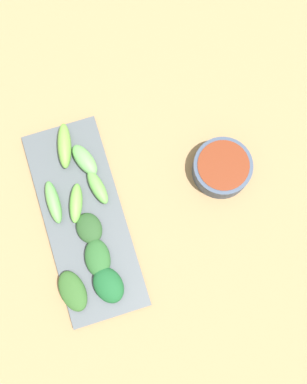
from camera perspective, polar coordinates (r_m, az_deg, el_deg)
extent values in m
cube|color=#98754E|center=(0.93, -1.08, -1.16)|extent=(2.10, 2.10, 0.02)
cylinder|color=#354258|center=(0.92, 7.68, 2.66)|extent=(0.11, 0.11, 0.04)
cylinder|color=maroon|center=(0.91, 7.76, 2.81)|extent=(0.09, 0.09, 0.03)
cube|color=#4A5056|center=(0.92, -7.71, -3.08)|extent=(0.14, 0.36, 0.01)
ellipsoid|color=#1A5429|center=(0.88, -5.07, -10.37)|extent=(0.06, 0.07, 0.03)
ellipsoid|color=#274A24|center=(0.90, -7.22, -4.05)|extent=(0.05, 0.06, 0.02)
ellipsoid|color=#6AAF46|center=(0.90, -8.68, -1.25)|extent=(0.04, 0.07, 0.03)
ellipsoid|color=#62A74A|center=(0.91, -6.29, 0.53)|extent=(0.04, 0.07, 0.02)
ellipsoid|color=#2F5825|center=(0.89, -9.04, -10.93)|extent=(0.05, 0.08, 0.02)
ellipsoid|color=#285829|center=(0.89, -6.29, -7.37)|extent=(0.05, 0.07, 0.02)
ellipsoid|color=#64A757|center=(0.92, -7.72, 3.59)|extent=(0.05, 0.07, 0.03)
ellipsoid|color=#6BA640|center=(0.93, -9.95, 5.13)|extent=(0.04, 0.09, 0.03)
ellipsoid|color=#64AD54|center=(0.91, -11.16, -1.12)|extent=(0.02, 0.08, 0.03)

